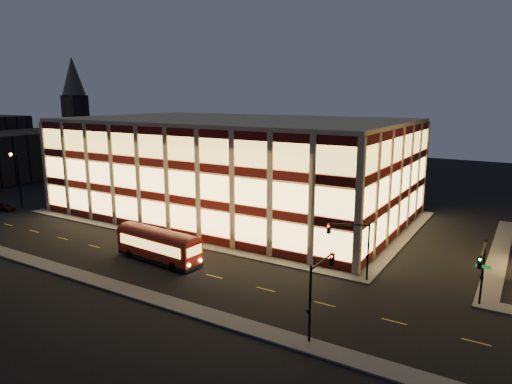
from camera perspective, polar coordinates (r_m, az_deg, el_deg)
The scene contains 15 objects.
ground at distance 57.14m, azimuth -9.76°, elevation -6.41°, with size 200.00×200.00×0.00m, color black.
sidewalk_office_south at distance 59.75m, azimuth -11.31°, elevation -5.58°, with size 54.00×2.00×0.15m, color #514F4C.
sidewalk_office_east at distance 61.64m, azimuth 17.90°, elevation -5.39°, with size 2.00×30.00×0.15m, color #514F4C.
sidewalk_tower_west at distance 60.27m, azimuth 28.15°, elevation -6.64°, with size 2.00×30.00×0.15m, color #514F4C.
sidewalk_near at distance 48.75m, azimuth -20.00°, elevation -10.15°, with size 100.00×2.00×0.15m, color #514F4C.
office_building at distance 70.27m, azimuth -2.69°, elevation 3.27°, with size 50.45×30.45×14.50m.
bg_building_a at distance 114.96m, azimuth -27.61°, elevation 4.16°, with size 18.00×28.00×10.00m, color #2D2621.
church_tower at distance 133.51m, azimuth -21.48°, elevation 7.31°, with size 5.00×5.00×18.00m, color #2D2621.
church_spire at distance 133.33m, azimuth -21.94°, elevation 13.31°, with size 6.00×6.00×10.00m, color #4C473F.
traffic_signal_far at distance 45.22m, azimuth 12.12°, elevation -5.96°, with size 3.79×1.87×6.00m.
traffic_signal_right at distance 42.31m, azimuth 26.42°, elevation -8.25°, with size 1.20×4.37×6.00m.
traffic_signal_near at distance 34.90m, azimuth 7.84°, elevation -11.24°, with size 0.32×4.45×6.00m.
street_lamp_a at distance 82.33m, azimuth -27.67°, elevation 1.93°, with size 0.44×1.22×9.02m.
trolley_bus at distance 51.25m, azimuth -12.10°, elevation -6.30°, with size 10.85×3.49×3.62m.
parked_car_0 at distance 82.29m, azimuth -28.93°, elevation -1.64°, with size 1.50×3.72×1.27m, color black.
Camera 1 is at (36.10, -40.58, 17.77)m, focal length 32.00 mm.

